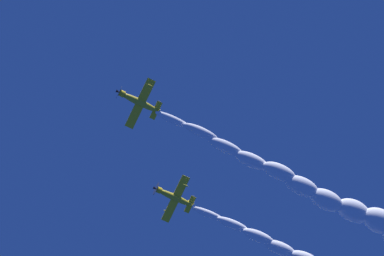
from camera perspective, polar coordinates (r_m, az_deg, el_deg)
airplane_lead at (r=92.41m, az=-5.28°, el=2.58°), size 7.58×8.16×3.25m
airplane_left_wingman at (r=99.28m, az=-1.82°, el=-6.72°), size 7.57×8.05×3.40m
smoke_trail_lead at (r=100.74m, az=13.85°, el=-7.07°), size 49.76×8.49×5.97m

